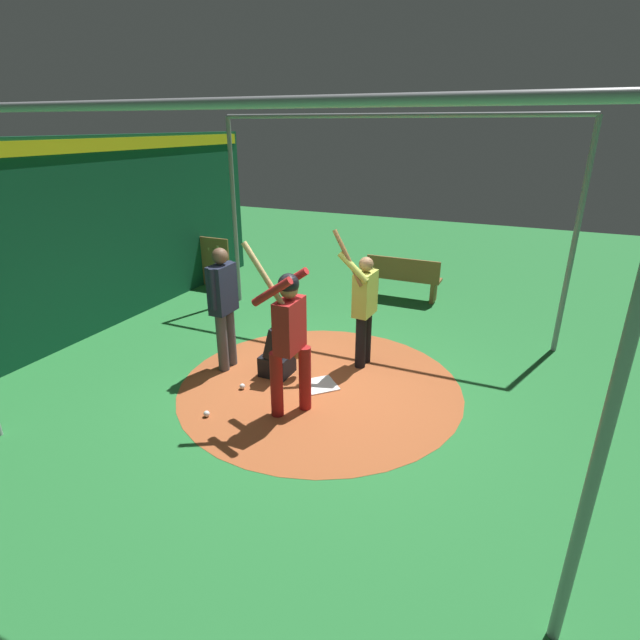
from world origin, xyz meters
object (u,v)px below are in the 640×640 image
object	(u,v)px
bench	(403,278)
bat_rack	(209,263)
catcher	(280,350)
baseball_1	(242,386)
batter	(289,331)
visitor	(364,304)
home_plate	(320,385)
umpire	(223,303)
baseball_0	(207,414)

from	to	relation	value
bench	bat_rack	bearing A→B (deg)	-168.65
catcher	baseball_1	size ratio (longest dim) A/B	12.82
batter	visitor	size ratio (longest dim) A/B	1.06
home_plate	batter	bearing A→B (deg)	-95.93
catcher	visitor	xyz separation A→B (m)	(0.94, 0.76, 0.56)
home_plate	bench	size ratio (longest dim) A/B	0.29
home_plate	bench	distance (m)	3.92
umpire	baseball_1	bearing A→B (deg)	-41.39
catcher	visitor	size ratio (longest dim) A/B	0.48
baseball_1	baseball_0	bearing A→B (deg)	-92.75
baseball_0	bat_rack	bearing A→B (deg)	125.21
batter	visitor	world-z (taller)	batter
bat_rack	baseball_1	bearing A→B (deg)	-49.30
bench	home_plate	bearing A→B (deg)	-91.07
bat_rack	visitor	bearing A→B (deg)	-27.69
home_plate	baseball_1	distance (m)	1.03
visitor	bat_rack	distance (m)	4.86
baseball_0	visitor	bearing A→B (deg)	59.19
catcher	bat_rack	bearing A→B (deg)	138.00
batter	umpire	world-z (taller)	batter
umpire	bench	distance (m)	4.24
bat_rack	baseball_1	world-z (taller)	bat_rack
baseball_1	visitor	bearing A→B (deg)	48.11
batter	bat_rack	size ratio (longest dim) A/B	1.97
visitor	catcher	bearing A→B (deg)	-137.44
bench	catcher	bearing A→B (deg)	-100.56
visitor	batter	bearing A→B (deg)	-100.06
baseball_0	baseball_1	xyz separation A→B (m)	(0.04, 0.73, 0.00)
batter	catcher	world-z (taller)	batter
visitor	bench	xyz separation A→B (m)	(-0.23, 3.06, -0.49)
bench	visitor	bearing A→B (deg)	-85.78
catcher	baseball_0	bearing A→B (deg)	-102.76
visitor	home_plate	bearing A→B (deg)	-106.20
batter	umpire	distance (m)	1.53
batter	umpire	size ratio (longest dim) A/B	1.20
bat_rack	home_plate	bearing A→B (deg)	-37.74
batter	baseball_1	xyz separation A→B (m)	(-0.83, 0.21, -1.02)
bat_rack	baseball_0	xyz separation A→B (m)	(3.05, -4.32, -0.45)
catcher	baseball_1	distance (m)	0.71
catcher	visitor	distance (m)	1.33
catcher	baseball_1	xyz separation A→B (m)	(-0.26, -0.57, -0.33)
bench	baseball_1	bearing A→B (deg)	-102.48
home_plate	bat_rack	xyz separation A→B (m)	(-3.98, 3.08, 0.48)
home_plate	bat_rack	distance (m)	5.06
catcher	batter	bearing A→B (deg)	-54.35
batter	bench	xyz separation A→B (m)	(0.15, 4.61, -0.63)
batter	baseball_1	size ratio (longest dim) A/B	28.28
home_plate	visitor	xyz separation A→B (m)	(0.30, 0.84, 0.91)
home_plate	catcher	distance (m)	0.74
visitor	bench	bearing A→B (deg)	97.67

